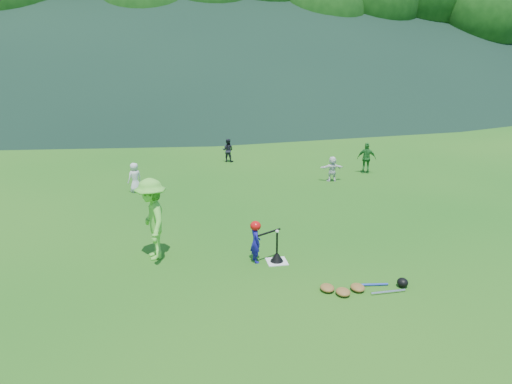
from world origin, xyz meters
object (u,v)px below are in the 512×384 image
batting_tee (277,257)px  batter_child (256,242)px  fielder_b (228,150)px  fielder_c (367,158)px  adult_coach (152,219)px  fielder_d (332,169)px  home_plate (277,262)px  fielder_a (135,177)px  equipment_pile (358,288)px

batting_tee → batter_child: bearing=165.9°
fielder_b → fielder_c: 5.59m
adult_coach → fielder_c: bearing=120.1°
fielder_b → fielder_d: bearing=155.4°
home_plate → batting_tee: batting_tee is taller
fielder_b → batting_tee: fielder_b is taller
home_plate → fielder_c: bearing=54.3°
adult_coach → batting_tee: bearing=65.5°
fielder_a → adult_coach: bearing=62.6°
home_plate → adult_coach: 2.96m
batter_child → equipment_pile: size_ratio=0.52×
home_plate → adult_coach: adult_coach is taller
fielder_a → batting_tee: size_ratio=1.43×
fielder_a → fielder_b: bearing=-168.3°
fielder_b → fielder_c: (4.84, -2.81, 0.10)m
fielder_a → fielder_c: size_ratio=0.84×
fielder_a → equipment_pile: 9.08m
fielder_c → fielder_d: bearing=50.0°
fielder_a → fielder_b: (3.56, 3.65, -0.01)m
fielder_a → fielder_c: 8.45m
adult_coach → fielder_d: (6.14, 5.43, -0.49)m
fielder_b → batting_tee: size_ratio=1.40×
adult_coach → fielder_b: 9.55m
fielder_d → equipment_pile: 8.11m
fielder_b → fielder_c: bearing=174.0°
batting_tee → fielder_a: bearing=118.3°
equipment_pile → adult_coach: bearing=149.2°
adult_coach → equipment_pile: size_ratio=1.04×
batting_tee → fielder_b: bearing=88.7°
home_plate → batter_child: bearing=165.9°
fielder_a → batting_tee: bearing=84.4°
home_plate → fielder_b: fielder_b is taller
batting_tee → adult_coach: bearing=164.3°
fielder_d → batting_tee: 7.09m
batting_tee → fielder_c: bearing=54.3°
batter_child → fielder_d: 7.22m
fielder_b → equipment_pile: (1.06, -11.46, -0.41)m
fielder_b → fielder_d: fielder_b is taller
home_plate → batter_child: size_ratio=0.48×
equipment_pile → fielder_a: bearing=120.6°
fielder_b → fielder_d: size_ratio=1.06×
fielder_d → equipment_pile: bearing=76.6°
fielder_c → fielder_d: 1.84m
batter_child → fielder_a: fielder_a is taller
batting_tee → equipment_pile: bearing=-51.5°
fielder_d → batting_tee: fielder_d is taller
home_plate → equipment_pile: 2.06m
fielder_a → equipment_pile: fielder_a is taller
home_plate → batter_child: 0.66m
fielder_c → batting_tee: 8.68m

